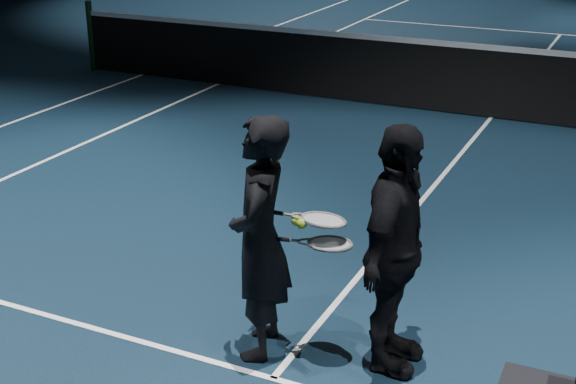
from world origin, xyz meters
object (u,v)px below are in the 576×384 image
racket_upper (324,220)px  tennis_balls (300,219)px  player_b (394,251)px  player_a (260,239)px  racket_lower (330,244)px

racket_upper → tennis_balls: (-0.13, -0.07, 0.01)m
tennis_balls → player_b: bearing=12.8°
player_a → tennis_balls: player_a is taller
racket_lower → player_b: bearing=-0.0°
player_a → player_b: 0.85m
player_a → racket_upper: size_ratio=2.39×
player_a → player_b: (0.83, 0.19, 0.00)m
tennis_balls → racket_upper: bearing=26.8°
player_b → racket_upper: size_ratio=2.39×
player_a → tennis_balls: bearing=88.3°
player_b → tennis_balls: bearing=100.9°
player_b → racket_upper: bearing=96.3°
player_a → racket_upper: 0.43m
player_a → racket_upper: bearing=92.9°
player_b → tennis_balls: (-0.58, -0.13, 0.16)m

